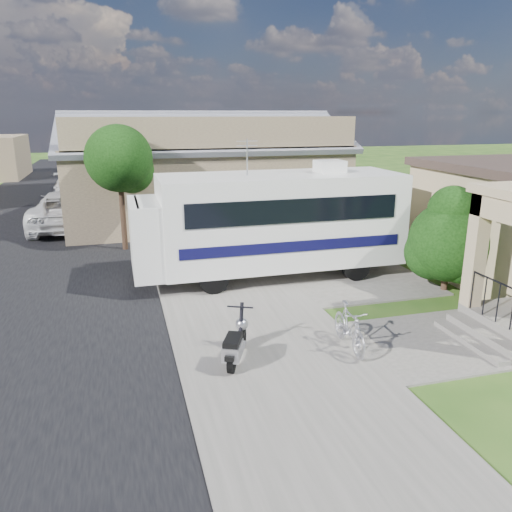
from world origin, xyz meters
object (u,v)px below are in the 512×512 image
object	(u,v)px
shrub	(450,238)
van	(75,191)
scooter	(236,344)
pickup_truck	(68,209)
garden_hose	(459,324)
bicycle	(349,330)
motorhome	(271,220)

from	to	relation	value
shrub	van	size ratio (longest dim) A/B	0.56
scooter	pickup_truck	bearing A→B (deg)	131.01
scooter	garden_hose	xyz separation A→B (m)	(5.55, 0.34, -0.37)
pickup_truck	van	world-z (taller)	pickup_truck
shrub	van	bearing A→B (deg)	122.78
bicycle	pickup_truck	size ratio (longest dim) A/B	0.27
shrub	bicycle	world-z (taller)	shrub
motorhome	scooter	distance (m)	5.92
pickup_truck	garden_hose	size ratio (longest dim) A/B	14.01
bicycle	pickup_truck	distance (m)	15.85
van	garden_hose	size ratio (longest dim) A/B	12.74
motorhome	pickup_truck	distance (m)	11.22
motorhome	scooter	world-z (taller)	motorhome
scooter	bicycle	distance (m)	2.47
bicycle	van	distance (m)	21.39
scooter	motorhome	bearing A→B (deg)	90.34
bicycle	van	xyz separation A→B (m)	(-6.87, 20.26, 0.30)
shrub	pickup_truck	size ratio (longest dim) A/B	0.51
bicycle	van	size ratio (longest dim) A/B	0.30
motorhome	shrub	size ratio (longest dim) A/B	2.68
scooter	bicycle	xyz separation A→B (m)	(2.47, -0.06, 0.03)
shrub	scooter	size ratio (longest dim) A/B	2.05
scooter	bicycle	size ratio (longest dim) A/B	0.90
pickup_truck	van	xyz separation A→B (m)	(-0.10, 5.93, -0.04)
motorhome	scooter	size ratio (longest dim) A/B	5.48
motorhome	pickup_truck	bearing A→B (deg)	126.25
scooter	bicycle	world-z (taller)	scooter
motorhome	pickup_truck	xyz separation A→B (m)	(-6.63, 8.99, -0.95)
bicycle	van	bearing A→B (deg)	111.75
scooter	pickup_truck	xyz separation A→B (m)	(-4.29, 14.27, 0.37)
scooter	van	distance (m)	20.68
van	garden_hose	world-z (taller)	van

